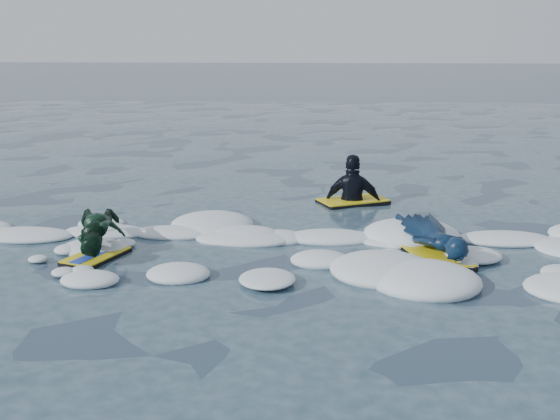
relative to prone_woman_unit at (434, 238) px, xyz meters
The scene contains 5 objects.
ground 3.06m from the prone_woman_unit, 159.95° to the right, with size 120.00×120.00×0.00m, color #1A2C3F.
foam_band 2.88m from the prone_woman_unit, behind, with size 12.00×3.10×0.30m, color white, non-canonical shape.
prone_woman_unit is the anchor object (origin of this frame).
prone_child_unit 4.20m from the prone_woman_unit, behind, with size 0.88×1.41×0.52m.
waiting_rider_unit 2.79m from the prone_woman_unit, 108.90° to the left, with size 1.27×1.03×1.67m.
Camera 1 is at (1.44, -7.49, 2.71)m, focal length 45.00 mm.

